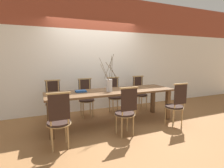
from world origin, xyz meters
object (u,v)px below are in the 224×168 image
Objects in this scene: dining_table at (112,95)px; chair_near_center at (176,104)px; book_stack at (81,91)px; vase_centerpiece at (109,85)px; chair_far_center at (115,94)px.

chair_near_center is at bearing -30.90° from dining_table.
dining_table is at bearing -9.66° from book_stack.
book_stack is (-0.68, 0.12, 0.11)m from dining_table.
dining_table is 3.58× the size of vase_centerpiece.
dining_table is at bearing 62.00° from chair_far_center.
book_stack is (-0.59, 0.19, -0.13)m from vase_centerpiece.
chair_far_center is at bearing 119.66° from chair_near_center.
dining_table is at bearing 149.10° from chair_near_center.
vase_centerpiece reaches higher than book_stack.
vase_centerpiece is at bearing 58.90° from chair_far_center.
chair_far_center is at bearing 62.00° from dining_table.
chair_far_center is (-0.82, 1.44, 0.00)m from chair_near_center.
vase_centerpiece reaches higher than chair_far_center.
chair_near_center is at bearing 119.66° from chair_far_center.
vase_centerpiece is 0.63m from book_stack.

